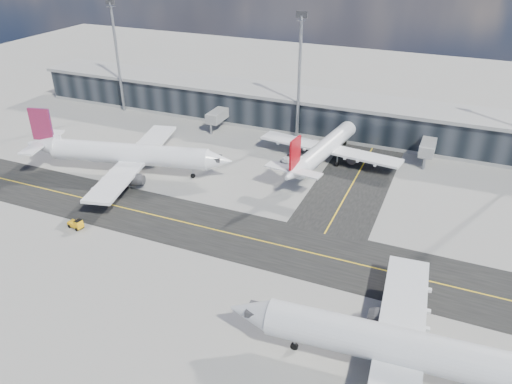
{
  "coord_description": "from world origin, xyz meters",
  "views": [
    {
      "loc": [
        34.85,
        -58.18,
        45.49
      ],
      "look_at": [
        5.44,
        10.48,
        5.0
      ],
      "focal_mm": 35.0,
      "sensor_mm": 36.0,
      "label": 1
    }
  ],
  "objects_px": {
    "baggage_tug": "(76,224)",
    "service_van": "(291,157)",
    "airliner_af": "(127,154)",
    "airliner_redtail": "(326,147)",
    "airliner_near": "(416,351)"
  },
  "relations": [
    {
      "from": "airliner_redtail",
      "to": "airliner_af",
      "type": "bearing_deg",
      "value": -142.66
    },
    {
      "from": "airliner_redtail",
      "to": "airliner_near",
      "type": "bearing_deg",
      "value": -56.82
    },
    {
      "from": "baggage_tug",
      "to": "service_van",
      "type": "xyz_separation_m",
      "value": [
        24.0,
        39.93,
        -0.08
      ]
    },
    {
      "from": "airliner_redtail",
      "to": "baggage_tug",
      "type": "relative_size",
      "value": 12.61
    },
    {
      "from": "airliner_near",
      "to": "baggage_tug",
      "type": "xyz_separation_m",
      "value": [
        -56.23,
        10.14,
        -3.38
      ]
    },
    {
      "from": "airliner_af",
      "to": "baggage_tug",
      "type": "distance_m",
      "value": 21.83
    },
    {
      "from": "service_van",
      "to": "baggage_tug",
      "type": "bearing_deg",
      "value": -111.88
    },
    {
      "from": "airliner_near",
      "to": "service_van",
      "type": "height_order",
      "value": "airliner_near"
    },
    {
      "from": "airliner_af",
      "to": "airliner_redtail",
      "type": "bearing_deg",
      "value": 106.53
    },
    {
      "from": "airliner_af",
      "to": "airliner_near",
      "type": "height_order",
      "value": "airliner_near"
    },
    {
      "from": "airliner_redtail",
      "to": "airliner_near",
      "type": "distance_m",
      "value": 57.57
    },
    {
      "from": "airliner_af",
      "to": "airliner_redtail",
      "type": "relative_size",
      "value": 1.16
    },
    {
      "from": "baggage_tug",
      "to": "service_van",
      "type": "distance_m",
      "value": 46.59
    },
    {
      "from": "airliner_redtail",
      "to": "airliner_near",
      "type": "height_order",
      "value": "airliner_near"
    },
    {
      "from": "airliner_redtail",
      "to": "service_van",
      "type": "height_order",
      "value": "airliner_redtail"
    }
  ]
}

